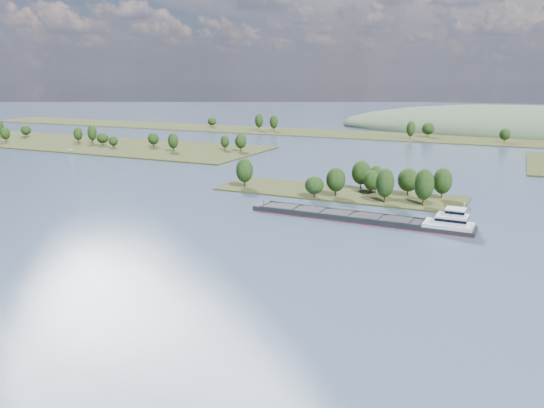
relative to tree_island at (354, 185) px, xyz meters
The scene contains 7 objects.
ground 59.85m from the tree_island, 96.91° to the right, with size 1800.00×1800.00×0.00m, color #34445B.
tree_island is the anchor object (origin of this frame).
left_bank 249.75m from the tree_island, 161.12° to the left, with size 300.00×80.00×16.15m.
back_shoreline 220.59m from the tree_island, 89.98° to the left, with size 900.00×60.00×15.55m.
hill_west 325.09m from the tree_island, 80.65° to the left, with size 320.00×160.00×44.00m, color #3C5037.
cargo_barge 39.46m from the tree_island, 64.35° to the right, with size 74.74×11.07×10.08m.
motorboat 203.44m from the tree_island, 166.87° to the left, with size 2.34×6.22×2.40m, color silver.
Camera 1 is at (64.85, -21.82, 46.29)m, focal length 35.00 mm.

